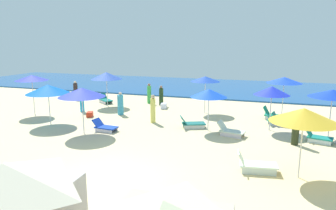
{
  "coord_description": "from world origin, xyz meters",
  "views": [
    {
      "loc": [
        5.09,
        -8.71,
        4.75
      ],
      "look_at": [
        -0.97,
        9.38,
        0.81
      ],
      "focal_mm": 32.54,
      "sensor_mm": 36.0,
      "label": 1
    }
  ],
  "objects": [
    {
      "name": "beachgoer_5",
      "position": [
        -10.39,
        12.9,
        0.72
      ],
      "size": [
        0.41,
        0.41,
        1.56
      ],
      "rotation": [
        0.0,
        0.0,
        4.88
      ],
      "color": "#2A2021",
      "rests_on": "ground_plane"
    },
    {
      "name": "beachgoer_1",
      "position": [
        -7.15,
        9.02,
        0.75
      ],
      "size": [
        0.4,
        0.4,
        1.54
      ],
      "rotation": [
        0.0,
        0.0,
        2.61
      ],
      "color": "#269FD6",
      "rests_on": "ground_plane"
    },
    {
      "name": "umbrella_2",
      "position": [
        -6.43,
        11.24,
        2.31
      ],
      "size": [
        2.32,
        2.32,
        2.57
      ],
      "color": "silver",
      "rests_on": "ground_plane"
    },
    {
      "name": "umbrella_4",
      "position": [
        1.01,
        11.39,
        2.33
      ],
      "size": [
        1.99,
        1.99,
        2.51
      ],
      "color": "silver",
      "rests_on": "ground_plane"
    },
    {
      "name": "lounge_chair_8_1",
      "position": [
        3.33,
        6.65,
        0.26
      ],
      "size": [
        1.48,
        0.91,
        0.72
      ],
      "rotation": [
        0.0,
        0.0,
        1.38
      ],
      "color": "silver",
      "rests_on": "ground_plane"
    },
    {
      "name": "umbrella_1",
      "position": [
        -7.02,
        5.58,
        2.09
      ],
      "size": [
        2.49,
        2.49,
        2.35
      ],
      "color": "silver",
      "rests_on": "ground_plane"
    },
    {
      "name": "cooler_box_1",
      "position": [
        -5.84,
        7.91,
        0.16
      ],
      "size": [
        0.55,
        0.66,
        0.32
      ],
      "primitive_type": "cube",
      "rotation": [
        0.0,
        0.0,
        1.96
      ],
      "color": "red",
      "rests_on": "ground_plane"
    },
    {
      "name": "lounge_chair_2_0",
      "position": [
        -7.25,
        12.3,
        0.26
      ],
      "size": [
        1.62,
        1.45,
        0.69
      ],
      "rotation": [
        0.0,
        0.0,
        0.92
      ],
      "color": "silver",
      "rests_on": "ground_plane"
    },
    {
      "name": "lounge_chair_0_0",
      "position": [
        5.94,
        9.47,
        0.26
      ],
      "size": [
        1.35,
        0.82,
        0.79
      ],
      "rotation": [
        0.0,
        0.0,
        1.35
      ],
      "color": "silver",
      "rests_on": "ground_plane"
    },
    {
      "name": "lounge_chair_8_0",
      "position": [
        1.08,
        7.47,
        0.26
      ],
      "size": [
        1.55,
        1.16,
        0.69
      ],
      "rotation": [
        0.0,
        0.0,
        1.98
      ],
      "color": "silver",
      "rests_on": "ground_plane"
    },
    {
      "name": "umbrella_9",
      "position": [
        -4.08,
        4.6,
        2.21
      ],
      "size": [
        2.42,
        2.42,
        2.45
      ],
      "color": "silver",
      "rests_on": "ground_plane"
    },
    {
      "name": "ground_plane",
      "position": [
        0.0,
        0.0,
        0.0
      ],
      "size": [
        60.0,
        60.0,
        0.0
      ],
      "primitive_type": "plane",
      "color": "beige"
    },
    {
      "name": "cooler_box_0",
      "position": [
        -2.11,
        11.77,
        0.19
      ],
      "size": [
        0.44,
        0.6,
        0.38
      ],
      "primitive_type": "cube",
      "rotation": [
        0.0,
        0.0,
        4.85
      ],
      "color": "silver",
      "rests_on": "ground_plane"
    },
    {
      "name": "umbrella_7",
      "position": [
        8.09,
        7.87,
        2.28
      ],
      "size": [
        2.27,
        2.27,
        2.48
      ],
      "color": "silver",
      "rests_on": "ground_plane"
    },
    {
      "name": "lounge_chair_0_1",
      "position": [
        5.66,
        9.64,
        0.23
      ],
      "size": [
        1.48,
        0.92,
        0.65
      ],
      "rotation": [
        0.0,
        0.0,
        1.84
      ],
      "color": "silver",
      "rests_on": "ground_plane"
    },
    {
      "name": "beachgoer_0",
      "position": [
        -4.22,
        9.1,
        0.69
      ],
      "size": [
        0.52,
        0.52,
        1.52
      ],
      "rotation": [
        0.0,
        0.0,
        0.41
      ],
      "color": "teal",
      "rests_on": "ground_plane"
    },
    {
      "name": "umbrella_5",
      "position": [
        5.99,
        11.81,
        2.4
      ],
      "size": [
        2.2,
        2.2,
        2.6
      ],
      "color": "silver",
      "rests_on": "ground_plane"
    },
    {
      "name": "ocean",
      "position": [
        0.0,
        23.19,
        0.06
      ],
      "size": [
        60.0,
        13.62,
        0.12
      ],
      "primitive_type": "cube",
      "color": "#1C5196",
      "rests_on": "ground_plane"
    },
    {
      "name": "beachgoer_6",
      "position": [
        -3.85,
        13.28,
        0.74
      ],
      "size": [
        0.34,
        0.34,
        1.58
      ],
      "rotation": [
        0.0,
        0.0,
        6.21
      ],
      "color": "green",
      "rests_on": "ground_plane"
    },
    {
      "name": "beachgoer_4",
      "position": [
        6.41,
        6.21,
        0.79
      ],
      "size": [
        0.38,
        0.38,
        1.67
      ],
      "rotation": [
        0.0,
        0.0,
        1.4
      ],
      "color": "#29321A",
      "rests_on": "ground_plane"
    },
    {
      "name": "lounge_chair_7_1",
      "position": [
        7.48,
        6.9,
        0.26
      ],
      "size": [
        1.34,
        0.9,
        0.69
      ],
      "rotation": [
        0.0,
        0.0,
        1.33
      ],
      "color": "silver",
      "rests_on": "ground_plane"
    },
    {
      "name": "lounge_chair_6_0",
      "position": [
        4.8,
        2.41,
        0.28
      ],
      "size": [
        1.53,
        0.85,
        0.75
      ],
      "rotation": [
        0.0,
        0.0,
        1.72
      ],
      "color": "silver",
      "rests_on": "ground_plane"
    },
    {
      "name": "umbrella_3",
      "position": [
        -9.72,
        7.32,
        2.46
      ],
      "size": [
        2.09,
        2.09,
        2.64
      ],
      "color": "silver",
      "rests_on": "ground_plane"
    },
    {
      "name": "beachgoer_7",
      "position": [
        -1.42,
        7.87,
        0.82
      ],
      "size": [
        0.34,
        0.34,
        1.7
      ],
      "rotation": [
        0.0,
        0.0,
        1.73
      ],
      "color": "#DED461",
      "rests_on": "ground_plane"
    },
    {
      "name": "umbrella_8",
      "position": [
        2.06,
        7.24,
        2.08
      ],
      "size": [
        1.98,
        1.98,
        2.3
      ],
      "color": "silver",
      "rests_on": "ground_plane"
    },
    {
      "name": "lounge_chair_5_0",
      "position": [
        5.43,
        10.9,
        0.3
      ],
      "size": [
        1.35,
        0.85,
        0.81
      ],
      "rotation": [
        0.0,
        0.0,
        1.39
      ],
      "color": "silver",
      "rests_on": "ground_plane"
    },
    {
      "name": "umbrella_6",
      "position": [
        6.29,
        2.39,
        2.3
      ],
      "size": [
        2.3,
        2.3,
        2.55
      ],
      "color": "silver",
      "rests_on": "ground_plane"
    },
    {
      "name": "beachgoer_2",
      "position": [
        -2.69,
        12.86,
        0.71
      ],
      "size": [
        0.46,
        0.46,
        1.52
      ],
      "rotation": [
        0.0,
        0.0,
        0.79
      ],
      "color": "#1E371D",
      "rests_on": "ground_plane"
    },
    {
      "name": "lounge_chair_9_0",
      "position": [
        -3.26,
        5.34,
        0.24
      ],
      "size": [
        1.38,
        0.76,
        0.64
      ],
      "rotation": [
        0.0,
        0.0,
        1.48
      ],
      "color": "silver",
      "rests_on": "ground_plane"
    },
    {
      "name": "umbrella_0",
      "position": [
        5.25,
        8.38,
        2.2
      ],
      "size": [
        1.91,
        1.91,
        2.44
      ],
      "color": "silver",
      "rests_on": "ground_plane"
    }
  ]
}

